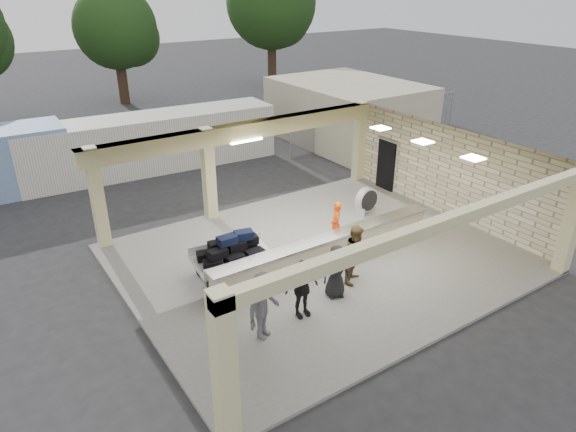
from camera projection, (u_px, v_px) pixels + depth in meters
ground at (318, 260)px, 16.71m from camera, size 120.00×120.00×0.00m
pavilion at (312, 214)px, 16.74m from camera, size 12.01×10.00×3.55m
baggage_counter at (328, 250)px, 16.08m from camera, size 8.20×0.58×0.98m
luggage_cart at (233, 254)px, 15.32m from camera, size 2.53×1.73×1.39m
drum_fan at (366, 200)px, 19.55m from camera, size 0.94×0.51×1.03m
baggage_handler at (336, 225)px, 17.02m from camera, size 0.57×0.67×1.61m
passenger_a at (356, 254)px, 15.03m from camera, size 0.95×0.79×1.80m
passenger_b at (302, 288)px, 13.48m from camera, size 1.01×0.44×1.68m
passenger_c at (264, 306)px, 12.61m from camera, size 1.26×0.88×1.84m
passenger_d at (336, 271)px, 14.34m from camera, size 0.84×0.56×1.59m
car_white_a at (309, 115)px, 31.30m from camera, size 5.39×3.47×1.42m
car_white_b at (349, 106)px, 32.97m from camera, size 5.36×3.08×1.60m
car_dark at (241, 118)px, 30.77m from camera, size 4.14×1.75×1.35m
container_white at (152, 142)px, 24.17m from camera, size 11.97×3.06×2.57m
fence at (380, 121)px, 28.58m from camera, size 12.06×0.06×2.03m
tree_mid at (120, 31)px, 35.46m from camera, size 6.00×5.60×8.00m
tree_right at (274, 7)px, 40.22m from camera, size 7.20×7.00×10.00m
adjacent_building at (348, 111)px, 28.34m from camera, size 6.00×8.00×3.20m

